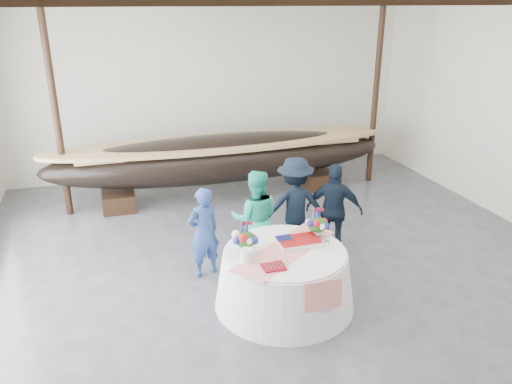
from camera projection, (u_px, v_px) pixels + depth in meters
name	position (u px, v px, depth m)	size (l,w,h in m)	color
floor	(298.00, 288.00, 7.76)	(10.00, 12.00, 0.01)	#3D3D42
wall_back	(211.00, 84.00, 12.29)	(10.00, 0.02, 4.50)	silver
pavilion_structure	(288.00, 14.00, 6.96)	(9.80, 11.76, 4.50)	black
longboat_display	(222.00, 158.00, 11.02)	(7.66, 1.53, 1.44)	black
banquet_table	(285.00, 277.00, 7.22)	(2.04, 2.04, 0.87)	white
tabletop_items	(281.00, 237.00, 7.13)	(1.85, 1.54, 0.40)	red
guest_woman_blue	(204.00, 232.00, 7.89)	(0.55, 0.36, 1.50)	navy
guest_woman_teal	(255.00, 219.00, 8.18)	(0.81, 0.63, 1.66)	#22AF8E
guest_man_left	(295.00, 205.00, 8.62)	(1.11, 0.64, 1.72)	black
guest_man_right	(334.00, 210.00, 8.54)	(0.96, 0.40, 1.64)	black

